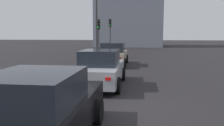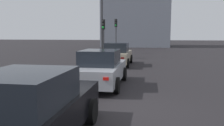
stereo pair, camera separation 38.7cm
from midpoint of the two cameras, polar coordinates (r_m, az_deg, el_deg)
The scene contains 8 objects.
ground_plane at distance 7.14m, azimuth 3.30°, elevation -12.21°, with size 160.00×160.00×0.20m, color black.
car_beige_right_lead at distance 16.90m, azimuth -0.31°, elevation 2.12°, with size 4.30×2.00×1.64m.
car_silver_right_second at distance 10.12m, azimuth -3.90°, elevation -1.43°, with size 4.23×1.96×1.59m.
car_black_right_third at distance 4.89m, azimuth -19.92°, elevation -11.33°, with size 4.46×2.05×1.56m.
traffic_light_near_left at distance 27.01m, azimuth -0.91°, elevation 8.43°, with size 0.32×0.29×3.97m.
traffic_light_near_right at distance 21.51m, azimuth -3.90°, elevation 8.01°, with size 0.33×0.31×3.59m.
street_lamp_kerbside at distance 22.90m, azimuth -4.32°, elevation 13.56°, with size 0.56×0.36×8.31m.
building_facade_left at distance 43.75m, azimuth 3.97°, elevation 13.53°, with size 9.08×11.72×14.25m, color gray.
Camera 1 is at (-6.75, -0.24, 2.27)m, focal length 37.13 mm.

